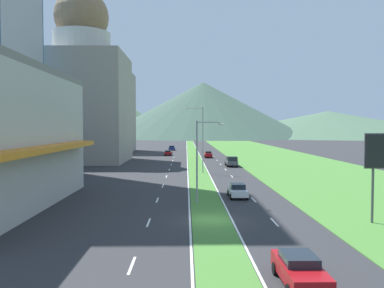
# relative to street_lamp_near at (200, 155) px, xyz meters

# --- Properties ---
(ground_plane) EXTENTS (600.00, 600.00, 0.00)m
(ground_plane) POSITION_rel_street_lamp_near_xyz_m (0.64, -7.27, -4.84)
(ground_plane) COLOR #2D2D30
(grass_median) EXTENTS (3.20, 240.00, 0.06)m
(grass_median) POSITION_rel_street_lamp_near_xyz_m (0.64, 52.73, -4.81)
(grass_median) COLOR #477F33
(grass_median) RESTS_ON ground_plane
(grass_verge_right) EXTENTS (24.00, 240.00, 0.06)m
(grass_verge_right) POSITION_rel_street_lamp_near_xyz_m (21.24, 52.73, -4.81)
(grass_verge_right) COLOR #477F33
(grass_verge_right) RESTS_ON ground_plane
(lane_dash_left_1) EXTENTS (0.16, 2.80, 0.01)m
(lane_dash_left_1) POSITION_rel_street_lamp_near_xyz_m (-4.46, -17.60, -4.83)
(lane_dash_left_1) COLOR silver
(lane_dash_left_1) RESTS_ON ground_plane
(lane_dash_left_2) EXTENTS (0.16, 2.80, 0.01)m
(lane_dash_left_2) POSITION_rel_street_lamp_near_xyz_m (-4.46, -7.93, -4.83)
(lane_dash_left_2) COLOR silver
(lane_dash_left_2) RESTS_ON ground_plane
(lane_dash_left_3) EXTENTS (0.16, 2.80, 0.01)m
(lane_dash_left_3) POSITION_rel_street_lamp_near_xyz_m (-4.46, 1.74, -4.83)
(lane_dash_left_3) COLOR silver
(lane_dash_left_3) RESTS_ON ground_plane
(lane_dash_left_4) EXTENTS (0.16, 2.80, 0.01)m
(lane_dash_left_4) POSITION_rel_street_lamp_near_xyz_m (-4.46, 11.41, -4.83)
(lane_dash_left_4) COLOR silver
(lane_dash_left_4) RESTS_ON ground_plane
(lane_dash_left_5) EXTENTS (0.16, 2.80, 0.01)m
(lane_dash_left_5) POSITION_rel_street_lamp_near_xyz_m (-4.46, 21.08, -4.83)
(lane_dash_left_5) COLOR silver
(lane_dash_left_5) RESTS_ON ground_plane
(lane_dash_left_6) EXTENTS (0.16, 2.80, 0.01)m
(lane_dash_left_6) POSITION_rel_street_lamp_near_xyz_m (-4.46, 30.75, -4.83)
(lane_dash_left_6) COLOR silver
(lane_dash_left_6) RESTS_ON ground_plane
(lane_dash_left_7) EXTENTS (0.16, 2.80, 0.01)m
(lane_dash_left_7) POSITION_rel_street_lamp_near_xyz_m (-4.46, 40.42, -4.83)
(lane_dash_left_7) COLOR silver
(lane_dash_left_7) RESTS_ON ground_plane
(lane_dash_left_8) EXTENTS (0.16, 2.80, 0.01)m
(lane_dash_left_8) POSITION_rel_street_lamp_near_xyz_m (-4.46, 50.09, -4.83)
(lane_dash_left_8) COLOR silver
(lane_dash_left_8) RESTS_ON ground_plane
(lane_dash_left_9) EXTENTS (0.16, 2.80, 0.01)m
(lane_dash_left_9) POSITION_rel_street_lamp_near_xyz_m (-4.46, 59.76, -4.83)
(lane_dash_left_9) COLOR silver
(lane_dash_left_9) RESTS_ON ground_plane
(lane_dash_right_1) EXTENTS (0.16, 2.80, 0.01)m
(lane_dash_right_1) POSITION_rel_street_lamp_near_xyz_m (5.74, -17.60, -4.83)
(lane_dash_right_1) COLOR silver
(lane_dash_right_1) RESTS_ON ground_plane
(lane_dash_right_2) EXTENTS (0.16, 2.80, 0.01)m
(lane_dash_right_2) POSITION_rel_street_lamp_near_xyz_m (5.74, -7.93, -4.83)
(lane_dash_right_2) COLOR silver
(lane_dash_right_2) RESTS_ON ground_plane
(lane_dash_right_3) EXTENTS (0.16, 2.80, 0.01)m
(lane_dash_right_3) POSITION_rel_street_lamp_near_xyz_m (5.74, 1.74, -4.83)
(lane_dash_right_3) COLOR silver
(lane_dash_right_3) RESTS_ON ground_plane
(lane_dash_right_4) EXTENTS (0.16, 2.80, 0.01)m
(lane_dash_right_4) POSITION_rel_street_lamp_near_xyz_m (5.74, 11.41, -4.83)
(lane_dash_right_4) COLOR silver
(lane_dash_right_4) RESTS_ON ground_plane
(lane_dash_right_5) EXTENTS (0.16, 2.80, 0.01)m
(lane_dash_right_5) POSITION_rel_street_lamp_near_xyz_m (5.74, 21.08, -4.83)
(lane_dash_right_5) COLOR silver
(lane_dash_right_5) RESTS_ON ground_plane
(lane_dash_right_6) EXTENTS (0.16, 2.80, 0.01)m
(lane_dash_right_6) POSITION_rel_street_lamp_near_xyz_m (5.74, 30.75, -4.83)
(lane_dash_right_6) COLOR silver
(lane_dash_right_6) RESTS_ON ground_plane
(lane_dash_right_7) EXTENTS (0.16, 2.80, 0.01)m
(lane_dash_right_7) POSITION_rel_street_lamp_near_xyz_m (5.74, 40.42, -4.83)
(lane_dash_right_7) COLOR silver
(lane_dash_right_7) RESTS_ON ground_plane
(lane_dash_right_8) EXTENTS (0.16, 2.80, 0.01)m
(lane_dash_right_8) POSITION_rel_street_lamp_near_xyz_m (5.74, 50.09, -4.83)
(lane_dash_right_8) COLOR silver
(lane_dash_right_8) RESTS_ON ground_plane
(lane_dash_right_9) EXTENTS (0.16, 2.80, 0.01)m
(lane_dash_right_9) POSITION_rel_street_lamp_near_xyz_m (5.74, 59.76, -4.83)
(lane_dash_right_9) COLOR silver
(lane_dash_right_9) RESTS_ON ground_plane
(edge_line_median_left) EXTENTS (0.16, 240.00, 0.01)m
(edge_line_median_left) POSITION_rel_street_lamp_near_xyz_m (-1.11, 52.73, -4.83)
(edge_line_median_left) COLOR silver
(edge_line_median_left) RESTS_ON ground_plane
(edge_line_median_right) EXTENTS (0.16, 240.00, 0.01)m
(edge_line_median_right) POSITION_rel_street_lamp_near_xyz_m (2.39, 52.73, -4.83)
(edge_line_median_right) COLOR silver
(edge_line_median_right) RESTS_ON ground_plane
(domed_building) EXTENTS (19.08, 19.08, 37.69)m
(domed_building) POSITION_rel_street_lamp_near_xyz_m (-24.21, 47.21, 10.85)
(domed_building) COLOR #9E9384
(domed_building) RESTS_ON ground_plane
(midrise_colored) EXTENTS (17.15, 17.15, 24.51)m
(midrise_colored) POSITION_rel_street_lamp_near_xyz_m (-26.69, 82.44, 7.42)
(midrise_colored) COLOR #9E9384
(midrise_colored) RESTS_ON ground_plane
(hill_far_left) EXTENTS (122.68, 122.68, 38.86)m
(hill_far_left) POSITION_rel_street_lamp_near_xyz_m (-70.27, 289.49, 14.59)
(hill_far_left) COLOR #47664C
(hill_far_left) RESTS_ON ground_plane
(hill_far_center) EXTENTS (155.60, 155.60, 41.18)m
(hill_far_center) POSITION_rel_street_lamp_near_xyz_m (11.55, 252.60, 15.75)
(hill_far_center) COLOR #3D5647
(hill_far_center) RESTS_ON ground_plane
(hill_far_right) EXTENTS (213.05, 213.05, 20.79)m
(hill_far_right) POSITION_rel_street_lamp_near_xyz_m (116.96, 281.56, 5.56)
(hill_far_right) COLOR #47664C
(hill_far_right) RESTS_ON ground_plane
(street_lamp_near) EXTENTS (2.76, 0.34, 8.35)m
(street_lamp_near) POSITION_rel_street_lamp_near_xyz_m (0.00, 0.00, 0.00)
(street_lamp_near) COLOR #99999E
(street_lamp_near) RESTS_ON ground_plane
(street_lamp_mid) EXTENTS (3.32, 0.30, 10.97)m
(street_lamp_mid) POSITION_rel_street_lamp_near_xyz_m (1.07, 25.43, 1.41)
(street_lamp_mid) COLOR #99999E
(street_lamp_mid) RESTS_ON ground_plane
(car_0) EXTENTS (1.89, 4.71, 1.61)m
(car_0) POSITION_rel_street_lamp_near_xyz_m (4.20, 58.35, -4.03)
(car_0) COLOR maroon
(car_0) RESTS_ON ground_plane
(car_1) EXTENTS (2.03, 4.64, 1.52)m
(car_1) POSITION_rel_street_lamp_near_xyz_m (-6.08, 89.27, -4.07)
(car_1) COLOR navy
(car_1) RESTS_ON ground_plane
(car_2) EXTENTS (1.90, 4.17, 1.39)m
(car_2) POSITION_rel_street_lamp_near_xyz_m (-6.26, 65.97, -4.12)
(car_2) COLOR maroon
(car_2) RESTS_ON ground_plane
(car_3) EXTENTS (1.98, 4.52, 1.50)m
(car_3) POSITION_rel_street_lamp_near_xyz_m (4.10, -20.45, -4.06)
(car_3) COLOR maroon
(car_3) RESTS_ON ground_plane
(car_4) EXTENTS (1.96, 4.04, 1.50)m
(car_4) POSITION_rel_street_lamp_near_xyz_m (4.22, 3.08, -4.08)
(car_4) COLOR silver
(car_4) RESTS_ON ground_plane
(pickup_truck_0) EXTENTS (2.18, 5.40, 2.00)m
(pickup_truck_0) POSITION_rel_street_lamp_near_xyz_m (7.49, 36.55, -3.86)
(pickup_truck_0) COLOR #515459
(pickup_truck_0) RESTS_ON ground_plane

